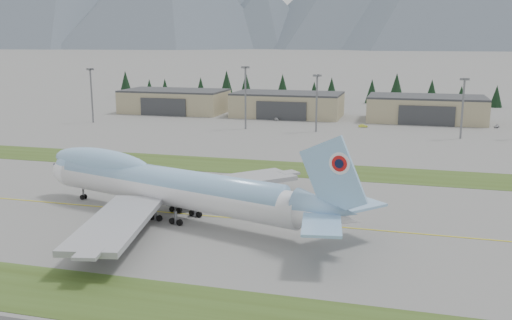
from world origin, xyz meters
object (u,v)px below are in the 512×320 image
(hangar_left, at_px, (175,101))
(service_vehicle_b, at_px, (363,127))
(service_vehicle_c, at_px, (497,128))
(boeing_747_freighter, at_px, (168,185))
(hangar_right, at_px, (426,109))
(hangar_center, at_px, (288,104))
(service_vehicle_a, at_px, (276,121))

(hangar_left, distance_m, service_vehicle_b, 94.26)
(hangar_left, height_order, service_vehicle_c, hangar_left)
(boeing_747_freighter, bearing_deg, hangar_right, 88.17)
(hangar_left, distance_m, hangar_center, 55.00)
(service_vehicle_b, bearing_deg, hangar_center, 43.95)
(hangar_center, relative_size, service_vehicle_b, 13.22)
(service_vehicle_a, bearing_deg, hangar_right, -12.53)
(service_vehicle_b, bearing_deg, service_vehicle_c, -87.41)
(hangar_right, distance_m, service_vehicle_a, 63.63)
(hangar_left, bearing_deg, hangar_center, 0.00)
(hangar_right, bearing_deg, service_vehicle_a, -166.48)
(boeing_747_freighter, distance_m, hangar_center, 152.84)
(boeing_747_freighter, xyz_separation_m, service_vehicle_c, (77.54, 141.28, -6.40))
(service_vehicle_b, bearing_deg, hangar_right, -56.50)
(hangar_center, distance_m, service_vehicle_a, 15.85)
(hangar_center, relative_size, hangar_right, 1.00)
(service_vehicle_a, height_order, service_vehicle_c, service_vehicle_a)
(boeing_747_freighter, xyz_separation_m, hangar_right, (50.67, 152.56, -1.02))
(service_vehicle_a, bearing_deg, hangar_left, 138.43)
(boeing_747_freighter, distance_m, service_vehicle_b, 131.04)
(boeing_747_freighter, xyz_separation_m, service_vehicle_b, (26.56, 128.16, -6.40))
(hangar_center, distance_m, service_vehicle_c, 87.76)
(hangar_center, bearing_deg, hangar_right, 0.00)
(boeing_747_freighter, height_order, service_vehicle_a, boeing_747_freighter)
(hangar_left, xyz_separation_m, service_vehicle_c, (141.87, -11.28, -5.39))
(hangar_center, xyz_separation_m, service_vehicle_b, (35.89, -24.40, -5.39))
(service_vehicle_b, bearing_deg, boeing_747_freighter, 156.45)
(hangar_left, xyz_separation_m, hangar_right, (115.00, 0.00, 0.00))
(boeing_747_freighter, xyz_separation_m, hangar_center, (-9.33, 152.56, -1.02))
(hangar_center, height_order, hangar_right, same)
(hangar_center, relative_size, service_vehicle_c, 12.49)
(service_vehicle_a, bearing_deg, boeing_747_freighter, -111.49)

